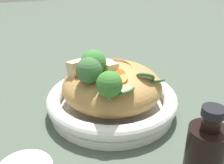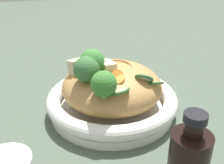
# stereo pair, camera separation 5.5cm
# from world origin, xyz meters

# --- Properties ---
(ground_plane) EXTENTS (3.00, 3.00, 0.00)m
(ground_plane) POSITION_xyz_m (0.00, 0.00, 0.00)
(ground_plane) COLOR #465345
(serving_bowl) EXTENTS (0.28, 0.28, 0.05)m
(serving_bowl) POSITION_xyz_m (0.00, 0.00, 0.02)
(serving_bowl) COLOR white
(serving_bowl) RESTS_ON ground_plane
(noodle_heap) EXTENTS (0.21, 0.21, 0.09)m
(noodle_heap) POSITION_xyz_m (-0.00, 0.00, 0.06)
(noodle_heap) COLOR #AD8247
(noodle_heap) RESTS_ON serving_bowl
(broccoli_florets) EXTENTS (0.08, 0.12, 0.08)m
(broccoli_florets) POSITION_xyz_m (0.04, 0.04, 0.12)
(broccoli_florets) COLOR #91AD74
(broccoli_florets) RESTS_ON serving_bowl
(carrot_coins) EXTENTS (0.10, 0.08, 0.03)m
(carrot_coins) POSITION_xyz_m (0.02, 0.03, 0.10)
(carrot_coins) COLOR orange
(carrot_coins) RESTS_ON serving_bowl
(zucchini_slices) EXTENTS (0.12, 0.08, 0.04)m
(zucchini_slices) POSITION_xyz_m (-0.04, 0.06, 0.09)
(zucchini_slices) COLOR beige
(zucchini_slices) RESTS_ON serving_bowl
(chicken_chunks) EXTENTS (0.09, 0.08, 0.04)m
(chicken_chunks) POSITION_xyz_m (0.04, -0.00, 0.10)
(chicken_chunks) COLOR beige
(chicken_chunks) RESTS_ON serving_bowl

